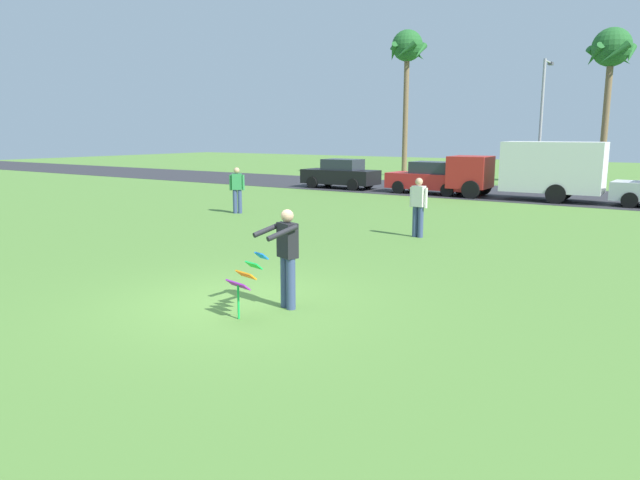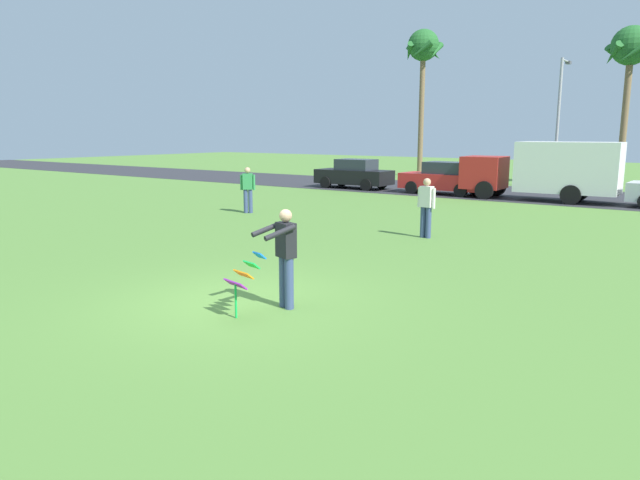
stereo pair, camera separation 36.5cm
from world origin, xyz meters
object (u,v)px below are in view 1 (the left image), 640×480
(kite_held, at_px, (246,276))
(streetlight_pole, at_px, (542,115))
(parked_car_red, at_px, (430,178))
(parked_car_black, at_px, (341,174))
(person_walker_far, at_px, (418,205))
(palm_tree_left_near, at_px, (407,53))
(parked_truck_red_cab, at_px, (533,169))
(palm_tree_right_near, at_px, (611,54))
(person_kite_flyer, at_px, (287,255))
(person_walker_near, at_px, (237,189))

(kite_held, distance_m, streetlight_pole, 27.64)
(parked_car_red, bearing_deg, parked_car_black, 179.99)
(streetlight_pole, bearing_deg, person_walker_far, -86.53)
(palm_tree_left_near, bearing_deg, person_walker_far, -63.48)
(parked_car_red, distance_m, parked_truck_red_cab, 4.98)
(palm_tree_right_near, relative_size, streetlight_pole, 1.24)
(parked_car_black, relative_size, palm_tree_right_near, 0.48)
(kite_held, relative_size, person_walker_far, 0.61)
(parked_car_black, xyz_separation_m, streetlight_pole, (8.72, 7.19, 3.22))
(person_kite_flyer, xyz_separation_m, person_walker_far, (-1.04, 7.74, -0.02))
(streetlight_pole, bearing_deg, parked_car_red, -115.76)
(person_kite_flyer, height_order, person_walker_far, same)
(palm_tree_right_near, bearing_deg, parked_truck_red_cab, -98.59)
(person_walker_near, bearing_deg, streetlight_pole, 69.60)
(kite_held, xyz_separation_m, palm_tree_left_near, (-11.85, 30.66, 7.69))
(palm_tree_left_near, height_order, streetlight_pole, palm_tree_left_near)
(palm_tree_left_near, bearing_deg, streetlight_pole, -18.36)
(person_walker_far, bearing_deg, kite_held, -84.73)
(person_kite_flyer, bearing_deg, parked_car_red, 106.24)
(palm_tree_right_near, bearing_deg, parked_car_red, -123.83)
(person_kite_flyer, distance_m, person_walker_far, 7.81)
(palm_tree_left_near, distance_m, palm_tree_right_near, 12.91)
(person_kite_flyer, xyz_separation_m, kite_held, (-0.26, -0.76, -0.26))
(kite_held, xyz_separation_m, person_walker_far, (-0.78, 8.49, 0.24))
(palm_tree_left_near, height_order, palm_tree_right_near, palm_tree_left_near)
(person_kite_flyer, height_order, streetlight_pole, streetlight_pole)
(parked_car_red, height_order, palm_tree_right_near, palm_tree_right_near)
(person_kite_flyer, xyz_separation_m, palm_tree_right_near, (0.72, 28.94, 6.33))
(parked_car_black, distance_m, palm_tree_right_near, 16.38)
(palm_tree_left_near, bearing_deg, parked_car_black, -83.48)
(person_kite_flyer, relative_size, palm_tree_right_near, 0.20)
(person_walker_far, bearing_deg, parked_car_red, 111.54)
(parked_car_red, relative_size, person_walker_near, 2.45)
(palm_tree_right_near, bearing_deg, palm_tree_left_near, 175.71)
(person_kite_flyer, height_order, kite_held, person_kite_flyer)
(parked_truck_red_cab, height_order, palm_tree_right_near, palm_tree_right_near)
(person_kite_flyer, xyz_separation_m, parked_car_black, (-10.91, 19.43, -0.18))
(parked_truck_red_cab, distance_m, palm_tree_right_near, 11.27)
(kite_held, height_order, palm_tree_right_near, palm_tree_right_near)
(kite_held, distance_m, person_walker_far, 8.53)
(parked_truck_red_cab, relative_size, palm_tree_right_near, 0.78)
(person_kite_flyer, bearing_deg, person_walker_near, 135.60)
(parked_truck_red_cab, bearing_deg, streetlight_pole, 101.56)
(streetlight_pole, bearing_deg, parked_truck_red_cab, -78.44)
(palm_tree_left_near, xyz_separation_m, person_walker_near, (3.25, -21.23, -7.45))
(person_walker_near, bearing_deg, palm_tree_left_near, 98.70)
(parked_truck_red_cab, xyz_separation_m, streetlight_pole, (-1.47, 7.19, 2.59))
(parked_car_black, bearing_deg, parked_truck_red_cab, -0.01)
(parked_truck_red_cab, height_order, palm_tree_left_near, palm_tree_left_near)
(parked_car_red, xyz_separation_m, streetlight_pole, (3.47, 7.19, 3.22))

